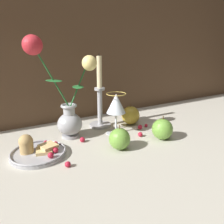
{
  "coord_description": "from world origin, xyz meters",
  "views": [
    {
      "loc": [
        -0.31,
        -0.65,
        0.34
      ],
      "look_at": [
        0.06,
        0.01,
        0.1
      ],
      "focal_mm": 35.0,
      "sensor_mm": 36.0,
      "label": 1
    }
  ],
  "objects_px": {
    "vase": "(66,101)",
    "wine_glass": "(116,105)",
    "candlestick": "(100,104)",
    "apple_beside_vase": "(162,129)",
    "apple_near_glass": "(120,139)",
    "apple_at_table_edge": "(131,115)",
    "plate_with_pastries": "(37,150)"
  },
  "relations": [
    {
      "from": "apple_near_glass",
      "to": "apple_at_table_edge",
      "type": "bearing_deg",
      "value": 47.28
    },
    {
      "from": "apple_beside_vase",
      "to": "apple_near_glass",
      "type": "bearing_deg",
      "value": 177.36
    },
    {
      "from": "plate_with_pastries",
      "to": "candlestick",
      "type": "relative_size",
      "value": 0.57
    },
    {
      "from": "apple_beside_vase",
      "to": "wine_glass",
      "type": "bearing_deg",
      "value": 131.96
    },
    {
      "from": "plate_with_pastries",
      "to": "wine_glass",
      "type": "distance_m",
      "value": 0.33
    },
    {
      "from": "apple_beside_vase",
      "to": "apple_at_table_edge",
      "type": "xyz_separation_m",
      "value": [
        -0.01,
        0.19,
        0.0
      ]
    },
    {
      "from": "vase",
      "to": "apple_beside_vase",
      "type": "distance_m",
      "value": 0.37
    },
    {
      "from": "apple_beside_vase",
      "to": "vase",
      "type": "bearing_deg",
      "value": 148.5
    },
    {
      "from": "vase",
      "to": "plate_with_pastries",
      "type": "height_order",
      "value": "vase"
    },
    {
      "from": "vase",
      "to": "apple_beside_vase",
      "type": "height_order",
      "value": "vase"
    },
    {
      "from": "candlestick",
      "to": "apple_at_table_edge",
      "type": "xyz_separation_m",
      "value": [
        0.13,
        -0.04,
        -0.06
      ]
    },
    {
      "from": "vase",
      "to": "apple_near_glass",
      "type": "bearing_deg",
      "value": -55.54
    },
    {
      "from": "wine_glass",
      "to": "apple_near_glass",
      "type": "xyz_separation_m",
      "value": [
        -0.06,
        -0.12,
        -0.08
      ]
    },
    {
      "from": "wine_glass",
      "to": "candlestick",
      "type": "distance_m",
      "value": 0.1
    },
    {
      "from": "wine_glass",
      "to": "apple_near_glass",
      "type": "bearing_deg",
      "value": -115.72
    },
    {
      "from": "wine_glass",
      "to": "apple_beside_vase",
      "type": "xyz_separation_m",
      "value": [
        0.12,
        -0.13,
        -0.08
      ]
    },
    {
      "from": "apple_near_glass",
      "to": "wine_glass",
      "type": "bearing_deg",
      "value": 64.28
    },
    {
      "from": "apple_near_glass",
      "to": "apple_at_table_edge",
      "type": "height_order",
      "value": "apple_at_table_edge"
    },
    {
      "from": "plate_with_pastries",
      "to": "candlestick",
      "type": "bearing_deg",
      "value": 24.24
    },
    {
      "from": "apple_at_table_edge",
      "to": "candlestick",
      "type": "bearing_deg",
      "value": 162.27
    },
    {
      "from": "candlestick",
      "to": "apple_beside_vase",
      "type": "xyz_separation_m",
      "value": [
        0.14,
        -0.23,
        -0.06
      ]
    },
    {
      "from": "vase",
      "to": "plate_with_pastries",
      "type": "bearing_deg",
      "value": -147.56
    },
    {
      "from": "apple_beside_vase",
      "to": "apple_near_glass",
      "type": "relative_size",
      "value": 1.06
    },
    {
      "from": "wine_glass",
      "to": "apple_near_glass",
      "type": "height_order",
      "value": "wine_glass"
    },
    {
      "from": "wine_glass",
      "to": "candlestick",
      "type": "height_order",
      "value": "candlestick"
    },
    {
      "from": "apple_near_glass",
      "to": "apple_at_table_edge",
      "type": "xyz_separation_m",
      "value": [
        0.17,
        0.18,
        0.0
      ]
    },
    {
      "from": "candlestick",
      "to": "vase",
      "type": "bearing_deg",
      "value": -163.28
    },
    {
      "from": "vase",
      "to": "wine_glass",
      "type": "height_order",
      "value": "vase"
    },
    {
      "from": "wine_glass",
      "to": "apple_at_table_edge",
      "type": "height_order",
      "value": "wine_glass"
    },
    {
      "from": "vase",
      "to": "candlestick",
      "type": "distance_m",
      "value": 0.17
    },
    {
      "from": "plate_with_pastries",
      "to": "candlestick",
      "type": "xyz_separation_m",
      "value": [
        0.29,
        0.13,
        0.08
      ]
    },
    {
      "from": "apple_at_table_edge",
      "to": "vase",
      "type": "bearing_deg",
      "value": -178.59
    }
  ]
}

